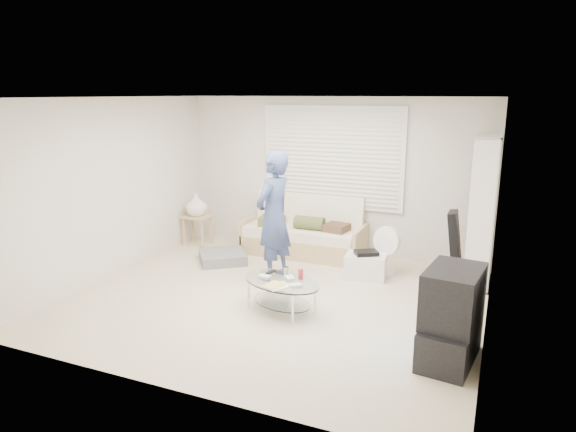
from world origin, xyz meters
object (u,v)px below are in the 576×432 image
at_px(bookshelf, 482,211).
at_px(coffee_table, 282,286).
at_px(tv_unit, 451,316).
at_px(futon_sofa, 304,235).

xyz_separation_m(bookshelf, coffee_table, (-2.09, -1.92, -0.70)).
bearing_deg(coffee_table, bookshelf, 42.48).
bearing_deg(tv_unit, bookshelf, 86.95).
distance_m(futon_sofa, coffee_table, 2.27).
relative_size(tv_unit, coffee_table, 0.80).
height_order(bookshelf, tv_unit, bookshelf).
distance_m(futon_sofa, bookshelf, 2.77).
bearing_deg(futon_sofa, bookshelf, -5.95).
relative_size(futon_sofa, coffee_table, 1.66).
bearing_deg(coffee_table, tv_unit, -12.29).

